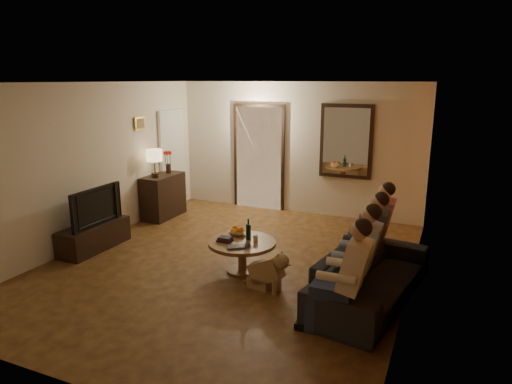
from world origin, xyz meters
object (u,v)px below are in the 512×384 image
at_px(person_b, 359,262).
at_px(bowl, 237,233).
at_px(dresser, 163,196).
at_px(sofa, 371,276).
at_px(table_lamp, 155,163).
at_px(laptop, 240,248).
at_px(dog, 266,269).
at_px(tv, 92,206).
at_px(person_a, 348,282).
at_px(person_d, 376,231).
at_px(person_c, 369,245).
at_px(coffee_table, 242,256).
at_px(tv_stand, 94,237).
at_px(wine_bottle, 248,229).

height_order(person_b, bowl, person_b).
xyz_separation_m(dresser, sofa, (4.35, -1.93, -0.10)).
height_order(table_lamp, laptop, table_lamp).
bearing_deg(person_b, dog, 177.47).
height_order(tv, person_a, person_a).
bearing_deg(tv, person_d, -78.23).
relative_size(tv, person_b, 0.88).
distance_m(sofa, person_c, 0.42).
xyz_separation_m(person_c, coffee_table, (-1.71, -0.14, -0.38)).
relative_size(tv_stand, bowl, 4.72).
distance_m(tv_stand, person_a, 4.36).
bearing_deg(tv, dog, -94.88).
distance_m(coffee_table, laptop, 0.38).
relative_size(tv, bowl, 4.06).
relative_size(wine_bottle, laptop, 0.94).
bearing_deg(tv_stand, coffee_table, 3.17).
bearing_deg(table_lamp, person_c, -18.31).
relative_size(person_a, coffee_table, 1.26).
bearing_deg(person_a, dresser, 146.37).
bearing_deg(person_a, dog, 151.06).
xyz_separation_m(person_b, wine_bottle, (-1.66, 0.56, 0.01)).
height_order(dresser, person_c, person_c).
bearing_deg(wine_bottle, laptop, -82.50).
relative_size(person_c, laptop, 3.65).
height_order(table_lamp, person_d, table_lamp).
bearing_deg(tv_stand, bowl, 8.68).
bearing_deg(coffee_table, person_b, -14.94).
relative_size(person_d, laptop, 3.65).
relative_size(dog, bowl, 2.16).
bearing_deg(dresser, bowl, -33.28).
height_order(tv_stand, wine_bottle, wine_bottle).
height_order(dog, bowl, dog).
xyz_separation_m(tv, person_d, (4.25, 0.89, -0.11)).
height_order(tv, coffee_table, tv).
bearing_deg(laptop, dog, -56.26).
distance_m(table_lamp, wine_bottle, 3.01).
relative_size(tv, dog, 1.88).
xyz_separation_m(person_a, coffee_table, (-1.71, 1.06, -0.38)).
relative_size(person_a, bowl, 4.63).
distance_m(table_lamp, coffee_table, 3.11).
distance_m(person_b, laptop, 1.62).
height_order(dresser, laptop, dresser).
xyz_separation_m(table_lamp, coffee_table, (2.54, -1.55, -0.89)).
bearing_deg(coffee_table, table_lamp, 148.62).
relative_size(tv_stand, sofa, 0.56).
xyz_separation_m(tv, person_b, (4.25, -0.31, -0.11)).
height_order(person_d, wine_bottle, person_d).
bearing_deg(person_c, person_b, -90.00).
distance_m(sofa, person_a, 0.95).
relative_size(table_lamp, dog, 0.96).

